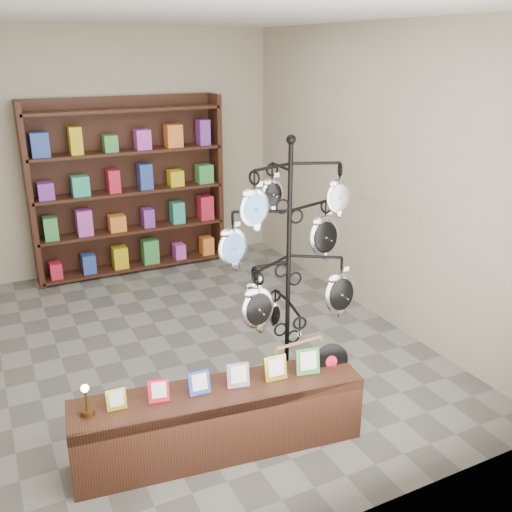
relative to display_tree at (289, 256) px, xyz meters
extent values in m
plane|color=slate|center=(-0.34, 1.19, -1.25)|extent=(5.00, 5.00, 0.00)
plane|color=#B2A48F|center=(-0.34, 3.69, 0.25)|extent=(4.00, 0.00, 4.00)
plane|color=#B2A48F|center=(-0.34, -1.31, 0.25)|extent=(4.00, 0.00, 4.00)
plane|color=#B2A48F|center=(1.66, 1.19, 0.25)|extent=(0.00, 5.00, 5.00)
plane|color=white|center=(-0.34, 1.19, 1.75)|extent=(5.00, 5.00, 0.00)
cylinder|color=black|center=(0.00, 0.00, -1.24)|extent=(0.46, 0.46, 0.03)
cylinder|color=black|center=(0.00, 0.00, -0.20)|extent=(0.04, 0.04, 2.12)
sphere|color=black|center=(0.00, 0.00, 0.88)|extent=(0.07, 0.07, 0.07)
ellipsoid|color=silver|center=(0.01, 0.22, -0.59)|extent=(0.11, 0.04, 0.22)
cube|color=#BC7F4E|center=(-0.06, -0.29, -0.58)|extent=(0.40, 0.04, 0.04)
cube|color=black|center=(-0.75, -0.36, -1.00)|extent=(2.09, 0.69, 0.50)
cube|color=gold|center=(-1.44, -0.27, -0.68)|extent=(0.14, 0.07, 0.15)
cube|color=red|center=(-1.16, -0.31, -0.67)|extent=(0.15, 0.07, 0.16)
cube|color=#263FA5|center=(-0.88, -0.34, -0.67)|extent=(0.15, 0.07, 0.17)
cube|color=#E54C33|center=(-0.61, -0.38, -0.66)|extent=(0.16, 0.08, 0.18)
cube|color=gold|center=(-0.33, -0.42, -0.66)|extent=(0.17, 0.08, 0.19)
cube|color=#337233|center=(-0.08, -0.45, -0.65)|extent=(0.18, 0.08, 0.19)
cylinder|color=black|center=(0.14, -0.43, -0.72)|extent=(0.29, 0.10, 0.27)
cylinder|color=red|center=(0.14, -0.44, -0.72)|extent=(0.10, 0.04, 0.09)
cylinder|color=#4E3316|center=(-1.62, -0.24, -0.73)|extent=(0.09, 0.09, 0.04)
cylinder|color=#4E3316|center=(-1.62, -0.24, -0.65)|extent=(0.02, 0.02, 0.13)
sphere|color=#FFBF59|center=(-1.62, -0.24, -0.56)|extent=(0.05, 0.05, 0.05)
cube|color=black|center=(-0.34, 3.63, -0.15)|extent=(2.40, 0.04, 2.20)
cube|color=black|center=(-1.52, 3.47, -0.15)|extent=(0.06, 0.36, 2.20)
cube|color=black|center=(0.84, 3.47, -0.15)|extent=(0.06, 0.36, 2.20)
cube|color=black|center=(-0.34, 3.47, -1.20)|extent=(2.36, 0.36, 0.04)
cube|color=black|center=(-0.34, 3.47, -0.70)|extent=(2.36, 0.36, 0.03)
cube|color=black|center=(-0.34, 3.47, -0.20)|extent=(2.36, 0.36, 0.04)
cube|color=black|center=(-0.34, 3.47, 0.30)|extent=(2.36, 0.36, 0.04)
cube|color=black|center=(-0.34, 3.47, 0.80)|extent=(2.36, 0.36, 0.04)
camera|label=1|loc=(-2.03, -3.53, 1.49)|focal=40.00mm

